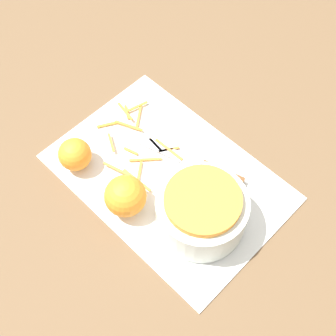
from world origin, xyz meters
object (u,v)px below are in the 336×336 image
object	(u,v)px
knife	(208,169)
orange_right	(75,154)
bowl_speckled	(202,210)
orange_left	(125,196)

from	to	relation	value
knife	orange_right	bearing A→B (deg)	24.88
bowl_speckled	knife	xyz separation A→B (m)	(0.06, -0.09, -0.04)
bowl_speckled	orange_right	size ratio (longest dim) A/B	2.52
bowl_speckled	knife	bearing A→B (deg)	-55.77
bowl_speckled	orange_left	xyz separation A→B (m)	(0.12, 0.08, -0.01)
knife	orange_right	distance (m)	0.27
bowl_speckled	orange_right	distance (m)	0.28
orange_left	orange_right	distance (m)	0.14
knife	orange_right	xyz separation A→B (m)	(0.20, 0.17, 0.03)
orange_left	bowl_speckled	bearing A→B (deg)	-148.47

